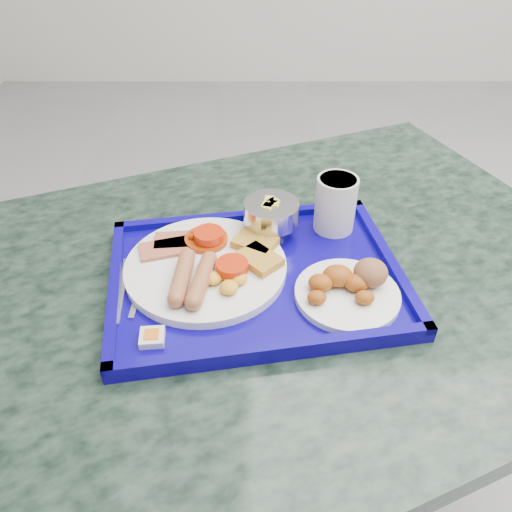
{
  "coord_description": "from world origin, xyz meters",
  "views": [
    {
      "loc": [
        -1.05,
        -0.84,
        1.36
      ],
      "look_at": [
        -1.05,
        -0.21,
        0.86
      ],
      "focal_mm": 35.0,
      "sensor_mm": 36.0,
      "label": 1
    }
  ],
  "objects": [
    {
      "name": "juice_cup",
      "position": [
        -0.91,
        -0.07,
        0.87
      ],
      "size": [
        0.07,
        0.07,
        0.1
      ],
      "color": "silver",
      "rests_on": "tray"
    },
    {
      "name": "knife",
      "position": [
        -1.27,
        -0.25,
        0.82
      ],
      "size": [
        0.02,
        0.15,
        0.0
      ],
      "primitive_type": "cube",
      "rotation": [
        0.0,
        0.0,
        0.09
      ],
      "color": "#BDBDBF",
      "rests_on": "tray"
    },
    {
      "name": "main_plate",
      "position": [
        -1.13,
        -0.2,
        0.83
      ],
      "size": [
        0.27,
        0.27,
        0.04
      ],
      "rotation": [
        0.0,
        0.0,
        -0.21
      ],
      "color": "white",
      "rests_on": "tray"
    },
    {
      "name": "table",
      "position": [
        -1.06,
        -0.2,
        0.59
      ],
      "size": [
        1.51,
        1.28,
        0.8
      ],
      "rotation": [
        0.0,
        0.0,
        0.4
      ],
      "color": "slate",
      "rests_on": "floor"
    },
    {
      "name": "fruit_bowl",
      "position": [
        -1.03,
        -0.09,
        0.86
      ],
      "size": [
        0.1,
        0.1,
        0.07
      ],
      "color": "#BDBDBF",
      "rests_on": "tray"
    },
    {
      "name": "bread_plate",
      "position": [
        -0.91,
        -0.26,
        0.83
      ],
      "size": [
        0.17,
        0.17,
        0.05
      ],
      "rotation": [
        0.0,
        0.0,
        0.25
      ],
      "color": "white",
      "rests_on": "tray"
    },
    {
      "name": "spoon",
      "position": [
        -1.24,
        -0.2,
        0.82
      ],
      "size": [
        0.03,
        0.15,
        0.01
      ],
      "rotation": [
        0.0,
        0.0,
        -0.02
      ],
      "color": "#BDBDBF",
      "rests_on": "tray"
    },
    {
      "name": "jam_packet",
      "position": [
        -1.2,
        -0.35,
        0.82
      ],
      "size": [
        0.04,
        0.04,
        0.01
      ],
      "rotation": [
        0.0,
        0.0,
        0.08
      ],
      "color": "silver",
      "rests_on": "tray"
    },
    {
      "name": "tray",
      "position": [
        -1.05,
        -0.21,
        0.81
      ],
      "size": [
        0.53,
        0.42,
        0.03
      ],
      "rotation": [
        0.0,
        0.0,
        0.16
      ],
      "color": "#0B027D",
      "rests_on": "table"
    }
  ]
}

